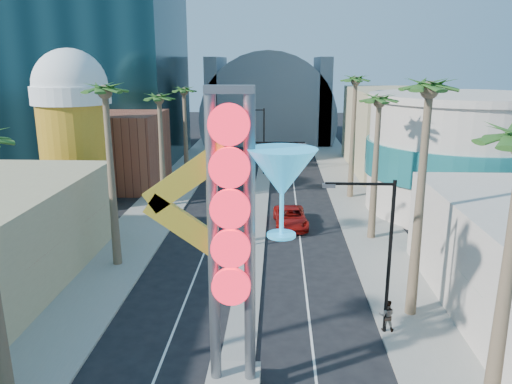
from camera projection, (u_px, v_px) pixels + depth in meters
name	position (u px, v px, depth m)	size (l,w,h in m)	color
sidewalk_west	(170.00, 192.00, 52.03)	(5.00, 100.00, 0.15)	gray
sidewalk_east	(353.00, 195.00, 51.19)	(5.00, 100.00, 0.15)	gray
median	(262.00, 186.00, 54.51)	(1.60, 84.00, 0.15)	gray
brick_filler_west	(115.00, 150.00, 54.22)	(10.00, 10.00, 8.00)	brown
filler_east	(393.00, 130.00, 62.20)	(10.00, 20.00, 10.00)	tan
beer_mug	(74.00, 123.00, 45.55)	(7.00, 7.00, 14.50)	#B57818
turquoise_building	(460.00, 155.00, 44.66)	(16.60, 16.60, 10.60)	beige
canopy	(269.00, 115.00, 86.27)	(22.00, 16.00, 22.00)	slate
neon_sign	(253.00, 227.00, 18.78)	(6.53, 2.60, 12.55)	gray
streetlight_0	(261.00, 183.00, 35.87)	(3.79, 0.25, 8.00)	black
streetlight_1	(259.00, 135.00, 59.10)	(3.79, 0.25, 8.00)	black
streetlight_2	(380.00, 244.00, 24.02)	(3.45, 0.25, 8.00)	black
palm_1	(106.00, 103.00, 30.91)	(2.40, 2.40, 12.70)	brown
palm_2	(159.00, 106.00, 44.78)	(2.40, 2.40, 11.20)	brown
palm_3	(184.00, 96.00, 56.37)	(2.40, 2.40, 11.20)	brown
palm_5	(428.00, 106.00, 24.21)	(2.40, 2.40, 13.20)	brown
palm_6	(379.00, 110.00, 36.14)	(2.40, 2.40, 11.70)	brown
palm_7	(355.00, 88.00, 47.50)	(2.40, 2.40, 12.70)	brown
red_pickup	(291.00, 217.00, 41.41)	(2.59, 5.63, 1.56)	#A5110C
pedestrian_b	(387.00, 315.00, 25.10)	(0.79, 0.62, 1.63)	gray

